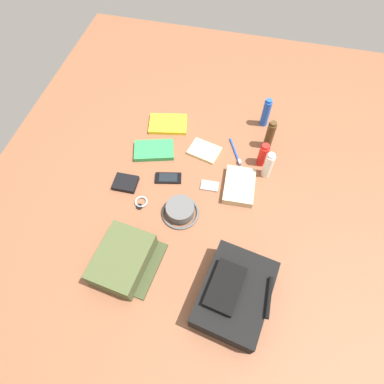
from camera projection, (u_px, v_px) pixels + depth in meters
name	position (u px, v px, depth m)	size (l,w,h in m)	color
ground_plane	(192.00, 198.00, 1.52)	(2.64, 2.02, 0.02)	brown
backpack	(234.00, 294.00, 1.22)	(0.37, 0.30, 0.14)	black
toiletry_pouch	(123.00, 260.00, 1.30)	(0.28, 0.27, 0.09)	#47512D
bucket_hat	(180.00, 210.00, 1.44)	(0.17, 0.17, 0.06)	#565656
deodorant_spray	(266.00, 113.00, 1.67)	(0.04, 0.04, 0.17)	blue
cologne_bottle	(270.00, 135.00, 1.59)	(0.04, 0.04, 0.17)	#473319
sunscreen_spray	(263.00, 155.00, 1.55)	(0.05, 0.05, 0.13)	red
toothpaste_tube	(268.00, 165.00, 1.51)	(0.04, 0.04, 0.16)	white
paperback_novel	(168.00, 124.00, 1.73)	(0.17, 0.22, 0.02)	yellow
travel_guidebook	(154.00, 150.00, 1.63)	(0.17, 0.22, 0.02)	#2D934C
cell_phone	(168.00, 178.00, 1.55)	(0.09, 0.14, 0.01)	black
media_player	(210.00, 186.00, 1.53)	(0.06, 0.09, 0.01)	#B7B7BC
wristwatch	(141.00, 202.00, 1.48)	(0.07, 0.06, 0.01)	#99999E
toothbrush	(236.00, 153.00, 1.63)	(0.16, 0.09, 0.02)	blue
wallet	(126.00, 183.00, 1.53)	(0.09, 0.11, 0.02)	black
notepad	(205.00, 151.00, 1.64)	(0.11, 0.15, 0.02)	beige
folded_towel	(239.00, 186.00, 1.52)	(0.20, 0.14, 0.04)	#C6B289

